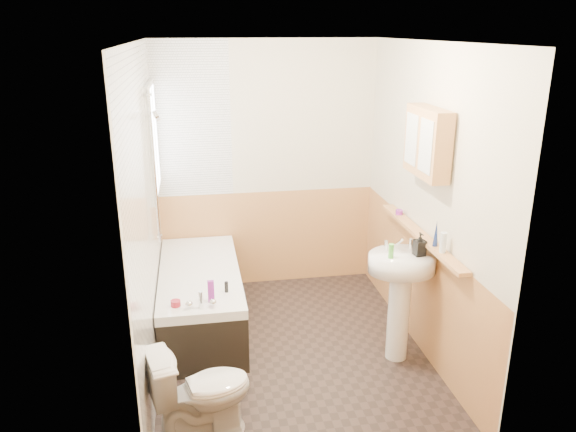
{
  "coord_description": "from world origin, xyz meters",
  "views": [
    {
      "loc": [
        -0.73,
        -4.07,
        2.6
      ],
      "look_at": [
        0.0,
        0.15,
        1.15
      ],
      "focal_mm": 35.0,
      "sensor_mm": 36.0,
      "label": 1
    }
  ],
  "objects_px": {
    "bathtub": "(201,297)",
    "medicine_cabinet": "(427,142)",
    "toilet": "(201,392)",
    "sink": "(401,285)",
    "pine_shelf": "(420,235)"
  },
  "relations": [
    {
      "from": "bathtub",
      "to": "medicine_cabinet",
      "type": "distance_m",
      "value": 2.39
    },
    {
      "from": "pine_shelf",
      "to": "sink",
      "type": "bearing_deg",
      "value": -142.99
    },
    {
      "from": "toilet",
      "to": "bathtub",
      "type": "bearing_deg",
      "value": -15.99
    },
    {
      "from": "bathtub",
      "to": "medicine_cabinet",
      "type": "height_order",
      "value": "medicine_cabinet"
    },
    {
      "from": "pine_shelf",
      "to": "medicine_cabinet",
      "type": "relative_size",
      "value": 2.71
    },
    {
      "from": "toilet",
      "to": "medicine_cabinet",
      "type": "bearing_deg",
      "value": -81.39
    },
    {
      "from": "toilet",
      "to": "pine_shelf",
      "type": "bearing_deg",
      "value": -80.36
    },
    {
      "from": "sink",
      "to": "medicine_cabinet",
      "type": "relative_size",
      "value": 1.8
    },
    {
      "from": "bathtub",
      "to": "medicine_cabinet",
      "type": "xyz_separation_m",
      "value": [
        1.74,
        -0.69,
        1.49
      ]
    },
    {
      "from": "toilet",
      "to": "sink",
      "type": "height_order",
      "value": "sink"
    },
    {
      "from": "sink",
      "to": "pine_shelf",
      "type": "distance_m",
      "value": 0.43
    },
    {
      "from": "sink",
      "to": "bathtub",
      "type": "bearing_deg",
      "value": 154.22
    },
    {
      "from": "bathtub",
      "to": "toilet",
      "type": "xyz_separation_m",
      "value": [
        -0.03,
        -1.46,
        0.04
      ]
    },
    {
      "from": "bathtub",
      "to": "pine_shelf",
      "type": "bearing_deg",
      "value": -19.93
    },
    {
      "from": "toilet",
      "to": "medicine_cabinet",
      "type": "relative_size",
      "value": 1.17
    }
  ]
}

